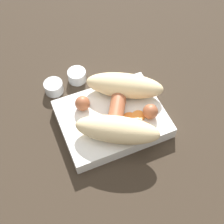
% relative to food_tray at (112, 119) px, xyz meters
% --- Properties ---
extents(ground_plane, '(3.00, 3.00, 0.00)m').
position_rel_food_tray_xyz_m(ground_plane, '(0.00, 0.00, -0.01)').
color(ground_plane, '#33281E').
extents(food_tray, '(0.20, 0.16, 0.03)m').
position_rel_food_tray_xyz_m(food_tray, '(0.00, 0.00, 0.00)').
color(food_tray, white).
rests_on(food_tray, ground_plane).
extents(bread_roll, '(0.22, 0.22, 0.05)m').
position_rel_food_tray_xyz_m(bread_roll, '(-0.02, 0.00, 0.04)').
color(bread_roll, beige).
rests_on(bread_roll, food_tray).
extents(sausage, '(0.14, 0.13, 0.03)m').
position_rel_food_tray_xyz_m(sausage, '(-0.01, -0.00, 0.03)').
color(sausage, '#9E5638').
rests_on(sausage, food_tray).
extents(pickled_veggies, '(0.06, 0.06, 0.00)m').
position_rel_food_tray_xyz_m(pickled_veggies, '(-0.04, 0.03, 0.02)').
color(pickled_veggies, orange).
rests_on(pickled_veggies, food_tray).
extents(condiment_cup_near, '(0.04, 0.04, 0.03)m').
position_rel_food_tray_xyz_m(condiment_cup_near, '(0.03, -0.14, -0.00)').
color(condiment_cup_near, silver).
rests_on(condiment_cup_near, ground_plane).
extents(condiment_cup_far, '(0.04, 0.04, 0.03)m').
position_rel_food_tray_xyz_m(condiment_cup_far, '(0.08, -0.13, -0.00)').
color(condiment_cup_far, silver).
rests_on(condiment_cup_far, ground_plane).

